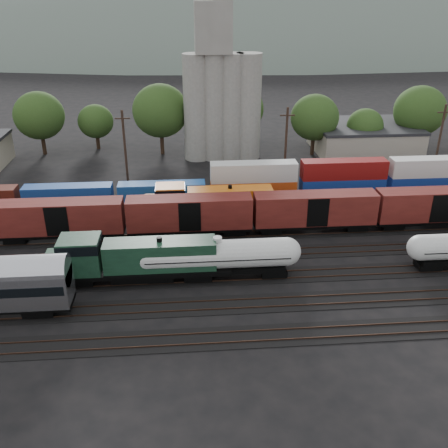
{
  "coord_description": "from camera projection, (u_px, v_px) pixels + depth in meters",
  "views": [
    {
      "loc": [
        -3.18,
        -50.01,
        27.86
      ],
      "look_at": [
        1.02,
        2.0,
        3.0
      ],
      "focal_mm": 40.0,
      "sensor_mm": 36.0,
      "label": 1
    }
  ],
  "objects": [
    {
      "name": "tree_band",
      "position": [
        146.0,
        117.0,
        87.09
      ],
      "size": [
        163.02,
        20.03,
        14.49
      ],
      "color": "black",
      "rests_on": "ground"
    },
    {
      "name": "ground",
      "position": [
        217.0,
        255.0,
        57.21
      ],
      "size": [
        600.0,
        600.0,
        0.0
      ],
      "primitive_type": "plane",
      "color": "black"
    },
    {
      "name": "container_wall",
      "position": [
        259.0,
        186.0,
        70.12
      ],
      "size": [
        181.81,
        2.6,
        5.8
      ],
      "color": "black",
      "rests_on": "ground"
    },
    {
      "name": "distant_hills",
      "position": [
        227.0,
        75.0,
        301.75
      ],
      "size": [
        860.0,
        286.0,
        130.0
      ],
      "color": "#59665B",
      "rests_on": "ground"
    },
    {
      "name": "tank_car_a",
      "position": [
        218.0,
        256.0,
        51.53
      ],
      "size": [
        17.46,
        3.13,
        4.57
      ],
      "color": "silver",
      "rests_on": "ground"
    },
    {
      "name": "grain_silo",
      "position": [
        221.0,
        95.0,
        85.0
      ],
      "size": [
        13.4,
        5.0,
        29.0
      ],
      "color": "gray",
      "rests_on": "ground"
    },
    {
      "name": "orange_locomotive",
      "position": [
        206.0,
        201.0,
        65.04
      ],
      "size": [
        18.37,
        3.06,
        4.59
      ],
      "color": "black",
      "rests_on": "ground"
    },
    {
      "name": "boxcar_string",
      "position": [
        190.0,
        214.0,
        60.16
      ],
      "size": [
        138.2,
        2.9,
        4.2
      ],
      "color": "black",
      "rests_on": "ground"
    },
    {
      "name": "industrial_sheds",
      "position": [
        240.0,
        145.0,
        88.32
      ],
      "size": [
        119.38,
        17.26,
        5.1
      ],
      "color": "#9E937F",
      "rests_on": "ground"
    },
    {
      "name": "tracks",
      "position": [
        217.0,
        255.0,
        57.19
      ],
      "size": [
        180.0,
        33.2,
        0.2
      ],
      "color": "black",
      "rests_on": "ground"
    },
    {
      "name": "green_locomotive",
      "position": [
        128.0,
        258.0,
        50.81
      ],
      "size": [
        18.95,
        3.34,
        5.01
      ],
      "color": "black",
      "rests_on": "ground"
    },
    {
      "name": "utility_poles",
      "position": [
        206.0,
        147.0,
        74.34
      ],
      "size": [
        122.2,
        0.36,
        12.0
      ],
      "color": "black",
      "rests_on": "ground"
    }
  ]
}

